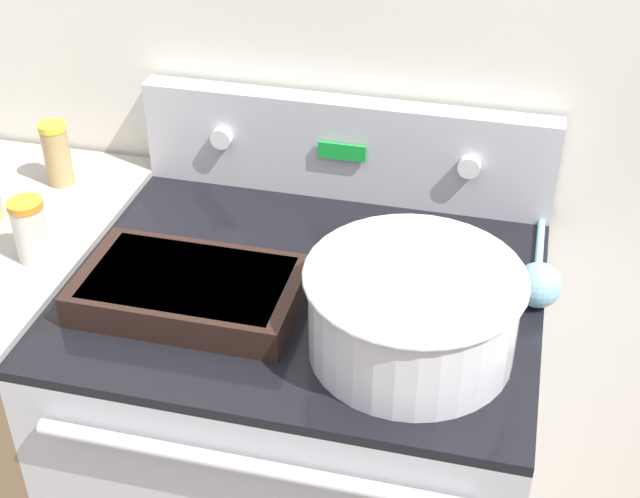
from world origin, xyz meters
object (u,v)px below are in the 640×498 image
object	(u,v)px
casserole_dish	(190,289)
spice_jar_orange_cap	(30,230)
mixing_bowl	(413,307)
ladle	(538,281)
spice_jar_yellow_cap	(57,153)

from	to	relation	value
casserole_dish	spice_jar_orange_cap	size ratio (longest dim) A/B	3.16
mixing_bowl	spice_jar_orange_cap	size ratio (longest dim) A/B	2.90
ladle	spice_jar_orange_cap	distance (m)	0.85
ladle	spice_jar_orange_cap	world-z (taller)	spice_jar_orange_cap
spice_jar_yellow_cap	ladle	bearing A→B (deg)	-8.74
ladle	spice_jar_yellow_cap	size ratio (longest dim) A/B	2.44
spice_jar_orange_cap	mixing_bowl	bearing A→B (deg)	-6.24
spice_jar_orange_cap	spice_jar_yellow_cap	size ratio (longest dim) A/B	0.89
spice_jar_yellow_cap	mixing_bowl	bearing A→B (deg)	-23.33
mixing_bowl	ladle	size ratio (longest dim) A/B	1.05
mixing_bowl	casserole_dish	xyz separation A→B (m)	(-0.36, 0.03, -0.05)
casserole_dish	spice_jar_orange_cap	world-z (taller)	spice_jar_orange_cap
casserole_dish	spice_jar_yellow_cap	size ratio (longest dim) A/B	2.79
casserole_dish	ladle	distance (m)	0.56
casserole_dish	spice_jar_yellow_cap	world-z (taller)	spice_jar_yellow_cap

